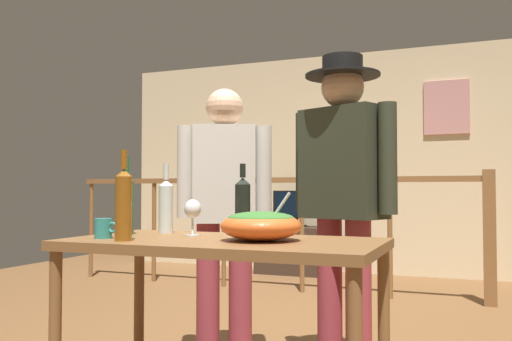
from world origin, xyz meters
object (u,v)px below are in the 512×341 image
at_px(person_standing_right, 343,184).
at_px(tv_console, 297,250).
at_px(stair_railing, 323,214).
at_px(wine_bottle_green, 126,203).
at_px(salad_bowl, 261,224).
at_px(mug_teal, 104,228).
at_px(person_standing_left, 224,202).
at_px(wine_bottle_dark, 243,205).
at_px(wine_bottle_clear, 166,205).
at_px(framed_picture, 447,107).
at_px(serving_table, 223,260).
at_px(wine_glass, 193,210).
at_px(flat_screen_tv, 296,205).
at_px(wine_bottle_amber, 124,203).

bearing_deg(person_standing_right, tv_console, -44.84).
relative_size(stair_railing, wine_bottle_green, 11.65).
distance_m(salad_bowl, mug_teal, 0.67).
height_order(mug_teal, person_standing_left, person_standing_left).
xyz_separation_m(tv_console, mug_teal, (0.42, -4.02, 0.52)).
xyz_separation_m(salad_bowl, wine_bottle_dark, (-0.19, 0.25, 0.07)).
distance_m(stair_railing, person_standing_left, 2.12).
bearing_deg(wine_bottle_clear, person_standing_right, 36.43).
xyz_separation_m(framed_picture, serving_table, (-0.70, -4.16, -1.18)).
distance_m(tv_console, wine_bottle_clear, 3.77).
bearing_deg(salad_bowl, person_standing_right, 76.91).
xyz_separation_m(serving_table, person_standing_right, (0.34, 0.73, 0.32)).
xyz_separation_m(wine_glass, wine_bottle_dark, (0.18, 0.14, 0.02)).
xyz_separation_m(stair_railing, serving_table, (0.33, -2.84, -0.07)).
relative_size(wine_bottle_clear, person_standing_right, 0.20).
xyz_separation_m(wine_bottle_dark, mug_teal, (-0.47, -0.39, -0.09)).
distance_m(framed_picture, person_standing_right, 3.56).
relative_size(salad_bowl, person_standing_right, 0.20).
height_order(salad_bowl, mug_teal, salad_bowl).
distance_m(tv_console, serving_table, 4.00).
relative_size(stair_railing, tv_console, 4.57).
bearing_deg(wine_glass, salad_bowl, -16.31).
xyz_separation_m(wine_bottle_dark, person_standing_left, (-0.32, 0.48, -0.00)).
distance_m(framed_picture, wine_bottle_clear, 4.23).
relative_size(wine_bottle_dark, wine_bottle_clear, 0.98).
relative_size(flat_screen_tv, person_standing_right, 0.32).
height_order(salad_bowl, wine_bottle_clear, wine_bottle_clear).
height_order(framed_picture, mug_teal, framed_picture).
bearing_deg(wine_bottle_clear, wine_glass, -24.10).
bearing_deg(stair_railing, wine_bottle_green, -93.77).
bearing_deg(wine_bottle_green, flat_screen_tv, 95.94).
height_order(wine_glass, person_standing_left, person_standing_left).
height_order(framed_picture, tv_console, framed_picture).
bearing_deg(salad_bowl, wine_bottle_green, 175.20).
xyz_separation_m(flat_screen_tv, serving_table, (0.91, -3.84, -0.11)).
bearing_deg(serving_table, wine_bottle_green, 173.88).
xyz_separation_m(stair_railing, salad_bowl, (0.50, -2.84, 0.08)).
height_order(flat_screen_tv, person_standing_right, person_standing_right).
bearing_deg(person_standing_left, wine_bottle_clear, 60.96).
height_order(wine_bottle_dark, wine_bottle_green, wine_bottle_green).
bearing_deg(framed_picture, mug_teal, -105.33).
bearing_deg(serving_table, framed_picture, 80.52).
distance_m(wine_bottle_amber, mug_teal, 0.19).
bearing_deg(wine_bottle_dark, person_standing_left, 123.52).
bearing_deg(stair_railing, person_standing_left, -90.10).
height_order(salad_bowl, wine_bottle_dark, wine_bottle_dark).
height_order(stair_railing, wine_bottle_clear, stair_railing).
height_order(wine_bottle_green, person_standing_left, person_standing_left).
bearing_deg(wine_bottle_green, tv_console, 95.89).
height_order(wine_glass, wine_bottle_dark, wine_bottle_dark).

